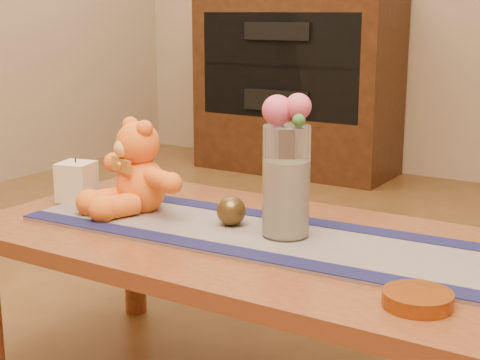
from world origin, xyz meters
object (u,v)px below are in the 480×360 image
Objects in this scene: pillar_candle at (77,181)px; bronze_ball at (231,211)px; glass_vase at (286,182)px; teddy_bear at (140,167)px; amber_dish at (418,299)px.

pillar_candle reaches higher than bronze_ball.
pillar_candle is 0.65m from glass_vase.
teddy_bear is 0.44m from glass_vase.
bronze_ball is (-0.15, 0.00, -0.09)m from glass_vase.
amber_dish is at bearing -29.32° from glass_vase.
amber_dish is (1.04, -0.19, -0.05)m from pillar_candle.
teddy_bear is 1.30× the size of glass_vase.
teddy_bear is at bearing -179.61° from bronze_ball.
pillar_candle is at bearing -176.76° from bronze_ball.
bronze_ball is (0.28, 0.00, -0.08)m from teddy_bear.
teddy_bear is 0.22m from pillar_candle.
glass_vase is at bearing 21.21° from teddy_bear.
bronze_ball is (0.49, 0.03, -0.02)m from pillar_candle.
bronze_ball is at bearing 179.25° from glass_vase.
glass_vase is at bearing -0.75° from bronze_ball.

